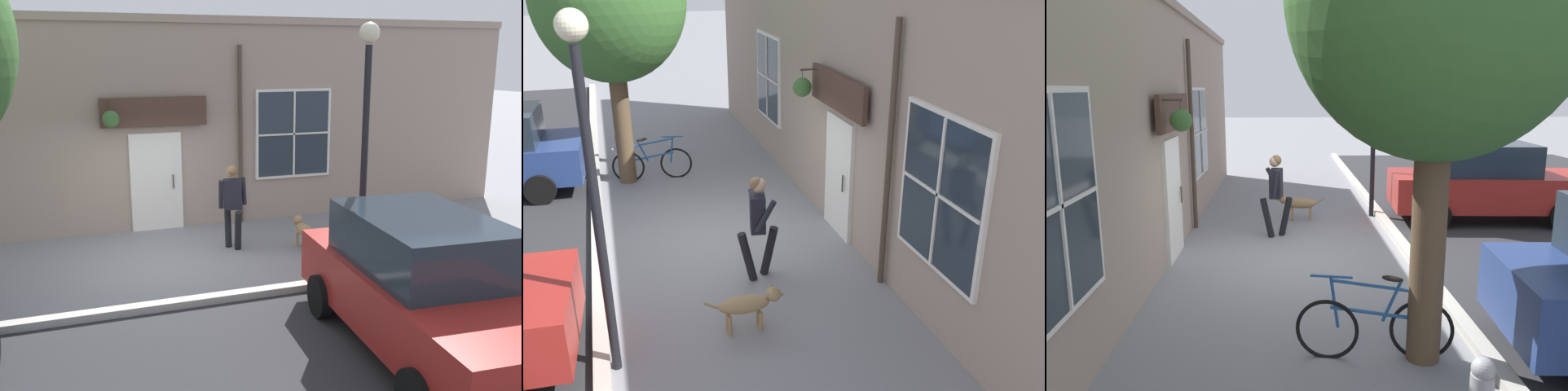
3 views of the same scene
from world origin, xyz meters
TOP-DOWN VIEW (x-y plane):
  - ground_plane at (0.00, 0.00)m, footprint 90.00×90.00m
  - storefront_facade at (-2.34, -0.01)m, footprint 0.95×18.00m
  - pedestrian_walking at (-0.38, 1.47)m, footprint 0.68×0.60m
  - dog_on_leash at (0.10, 2.75)m, footprint 1.09×0.29m
  - parked_car_mid_block at (4.31, 2.56)m, footprint 4.41×2.15m
  - street_lamp at (1.82, 3.04)m, footprint 0.32×0.32m

SIDE VIEW (x-z plane):
  - ground_plane at x=0.00m, z-range 0.00..0.00m
  - dog_on_leash at x=0.10m, z-range 0.09..0.69m
  - parked_car_mid_block at x=4.31m, z-range 0.00..1.75m
  - pedestrian_walking at x=-0.38m, z-range 0.16..1.82m
  - storefront_facade at x=-2.34m, z-range 0.01..4.51m
  - street_lamp at x=1.82m, z-range 0.70..4.88m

